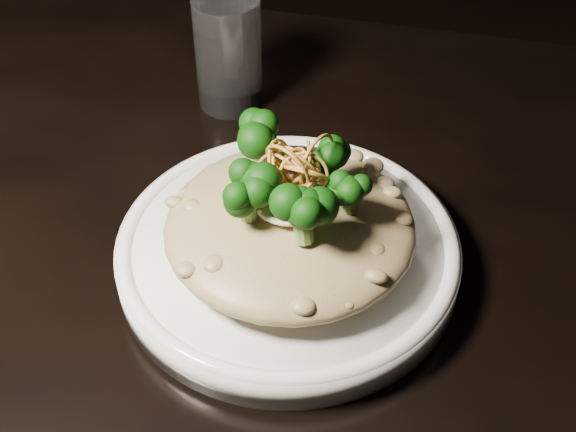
{
  "coord_description": "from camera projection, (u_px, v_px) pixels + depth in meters",
  "views": [
    {
      "loc": [
        0.15,
        -0.41,
        1.21
      ],
      "look_at": [
        0.05,
        0.01,
        0.81
      ],
      "focal_mm": 50.0,
      "sensor_mm": 36.0,
      "label": 1
    }
  ],
  "objects": [
    {
      "name": "drinking_glass",
      "position": [
        228.0,
        52.0,
        0.76
      ],
      "size": [
        0.07,
        0.07,
        0.11
      ],
      "primitive_type": "cylinder",
      "rotation": [
        0.0,
        0.0,
        -0.03
      ],
      "color": "white",
      "rests_on": "table"
    },
    {
      "name": "cheese",
      "position": [
        289.0,
        200.0,
        0.58
      ],
      "size": [
        0.05,
        0.05,
        0.01
      ],
      "primitive_type": "ellipsoid",
      "color": "white",
      "rests_on": "risotto"
    },
    {
      "name": "shallots",
      "position": [
        296.0,
        166.0,
        0.57
      ],
      "size": [
        0.05,
        0.05,
        0.03
      ],
      "primitive_type": null,
      "color": "brown",
      "rests_on": "cheese"
    },
    {
      "name": "risotto",
      "position": [
        290.0,
        227.0,
        0.6
      ],
      "size": [
        0.19,
        0.19,
        0.04
      ],
      "primitive_type": "ellipsoid",
      "color": "brown",
      "rests_on": "plate"
    },
    {
      "name": "table",
      "position": [
        224.0,
        331.0,
        0.69
      ],
      "size": [
        1.1,
        0.8,
        0.75
      ],
      "color": "black",
      "rests_on": "ground"
    },
    {
      "name": "broccoli",
      "position": [
        291.0,
        176.0,
        0.57
      ],
      "size": [
        0.12,
        0.12,
        0.04
      ],
      "primitive_type": null,
      "color": "black",
      "rests_on": "risotto"
    },
    {
      "name": "plate",
      "position": [
        288.0,
        254.0,
        0.62
      ],
      "size": [
        0.26,
        0.26,
        0.03
      ],
      "primitive_type": "cylinder",
      "color": "white",
      "rests_on": "table"
    }
  ]
}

